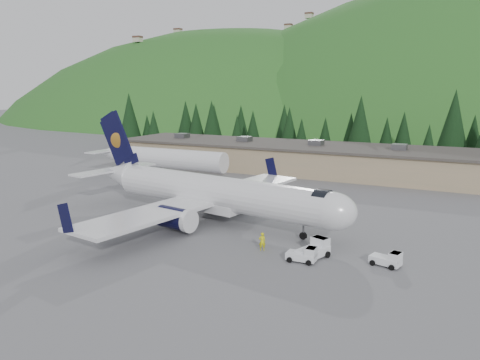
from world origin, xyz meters
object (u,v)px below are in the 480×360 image
(airliner, at_px, (210,193))
(terminal_building, at_px, (291,157))
(ramp_worker, at_px, (262,241))
(second_airliner, at_px, (157,157))
(baggage_tug_a, at_px, (304,255))
(baggage_tug_c, at_px, (315,249))
(baggage_tug_b, at_px, (388,259))

(airliner, distance_m, terminal_building, 38.03)
(airliner, height_order, ramp_worker, airliner)
(airliner, bearing_deg, second_airliner, 146.71)
(baggage_tug_a, xyz_separation_m, baggage_tug_c, (0.51, 1.55, 0.15))
(airliner, xyz_separation_m, second_airliner, (-23.82, 21.82, -0.05))
(airliner, xyz_separation_m, baggage_tug_c, (15.14, -6.59, -2.58))
(baggage_tug_a, relative_size, baggage_tug_c, 0.74)
(baggage_tug_b, bearing_deg, ramp_worker, -160.53)
(second_airliner, xyz_separation_m, baggage_tug_b, (45.47, -27.66, -2.69))
(baggage_tug_a, relative_size, baggage_tug_b, 0.95)
(second_airliner, relative_size, terminal_building, 0.39)
(baggage_tug_c, height_order, ramp_worker, ramp_worker)
(airliner, distance_m, ramp_worker, 12.45)
(baggage_tug_c, height_order, terminal_building, terminal_building)
(baggage_tug_a, distance_m, ramp_worker, 4.80)
(second_airliner, bearing_deg, ramp_worker, -40.52)
(baggage_tug_a, bearing_deg, baggage_tug_c, 70.06)
(baggage_tug_a, relative_size, terminal_building, 0.04)
(airliner, bearing_deg, terminal_building, 105.10)
(airliner, relative_size, second_airliner, 1.39)
(second_airliner, distance_m, baggage_tug_b, 53.29)
(second_airliner, height_order, ramp_worker, second_airliner)
(second_airliner, height_order, baggage_tug_a, second_airliner)
(second_airliner, distance_m, baggage_tug_c, 48.29)
(baggage_tug_c, bearing_deg, terminal_building, 43.39)
(terminal_building, bearing_deg, ramp_worker, -72.82)
(baggage_tug_a, bearing_deg, second_airliner, 140.45)
(second_airliner, distance_m, terminal_building, 25.55)
(airliner, distance_m, baggage_tug_b, 22.59)
(baggage_tug_a, bearing_deg, airliner, 149.27)
(second_airliner, height_order, baggage_tug_c, second_airliner)
(baggage_tug_b, height_order, terminal_building, terminal_building)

